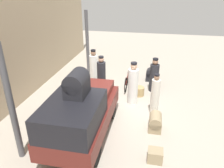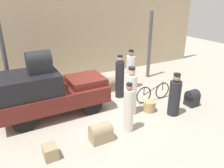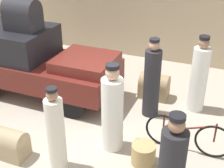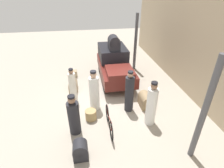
{
  "view_description": "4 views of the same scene",
  "coord_description": "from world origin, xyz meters",
  "px_view_note": "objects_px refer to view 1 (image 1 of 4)",
  "views": [
    {
      "loc": [
        -7.65,
        -1.39,
        4.67
      ],
      "look_at": [
        0.2,
        0.2,
        0.95
      ],
      "focal_mm": 35.0,
      "sensor_mm": 36.0,
      "label": 1
    },
    {
      "loc": [
        -3.52,
        -6.64,
        4.13
      ],
      "look_at": [
        0.2,
        0.2,
        0.95
      ],
      "focal_mm": 35.0,
      "sensor_mm": 36.0,
      "label": 2
    },
    {
      "loc": [
        2.41,
        -5.23,
        4.07
      ],
      "look_at": [
        0.2,
        0.2,
        0.95
      ],
      "focal_mm": 50.0,
      "sensor_mm": 36.0,
      "label": 3
    },
    {
      "loc": [
        6.84,
        -0.9,
        4.8
      ],
      "look_at": [
        0.2,
        0.2,
        0.95
      ],
      "focal_mm": 28.0,
      "sensor_mm": 36.0,
      "label": 4
    }
  ],
  "objects_px": {
    "wicker_basket": "(139,91)",
    "porter_carrying_trunk": "(94,70)",
    "truck": "(81,114)",
    "suitcase_tan_flat": "(155,155)",
    "suitcase_small_leather": "(84,89)",
    "bicycle": "(127,81)",
    "trunk_barrel_dark": "(150,75)",
    "porter_with_bicycle": "(155,96)",
    "trunk_on_truck_roof": "(77,84)",
    "porter_standing_middle": "(154,76)",
    "trunk_wicker_pale": "(155,122)",
    "porter_lifting_near_truck": "(133,85)",
    "conductor_in_dark_uniform": "(101,78)"
  },
  "relations": [
    {
      "from": "conductor_in_dark_uniform",
      "to": "suitcase_tan_flat",
      "type": "relative_size",
      "value": 4.34
    },
    {
      "from": "conductor_in_dark_uniform",
      "to": "trunk_wicker_pale",
      "type": "xyz_separation_m",
      "value": [
        -2.08,
        -2.43,
        -0.58
      ]
    },
    {
      "from": "truck",
      "to": "porter_carrying_trunk",
      "type": "bearing_deg",
      "value": 10.09
    },
    {
      "from": "porter_lifting_near_truck",
      "to": "porter_with_bicycle",
      "type": "distance_m",
      "value": 1.15
    },
    {
      "from": "wicker_basket",
      "to": "porter_lifting_near_truck",
      "type": "distance_m",
      "value": 0.97
    },
    {
      "from": "wicker_basket",
      "to": "trunk_wicker_pale",
      "type": "distance_m",
      "value": 2.54
    },
    {
      "from": "wicker_basket",
      "to": "porter_carrying_trunk",
      "type": "distance_m",
      "value": 2.44
    },
    {
      "from": "wicker_basket",
      "to": "conductor_in_dark_uniform",
      "type": "bearing_deg",
      "value": 101.68
    },
    {
      "from": "porter_carrying_trunk",
      "to": "conductor_in_dark_uniform",
      "type": "bearing_deg",
      "value": -146.91
    },
    {
      "from": "wicker_basket",
      "to": "trunk_barrel_dark",
      "type": "relative_size",
      "value": 0.69
    },
    {
      "from": "porter_with_bicycle",
      "to": "suitcase_small_leather",
      "type": "bearing_deg",
      "value": 73.67
    },
    {
      "from": "trunk_on_truck_roof",
      "to": "truck",
      "type": "bearing_deg",
      "value": -0.0
    },
    {
      "from": "wicker_basket",
      "to": "porter_carrying_trunk",
      "type": "height_order",
      "value": "porter_carrying_trunk"
    },
    {
      "from": "bicycle",
      "to": "porter_lifting_near_truck",
      "type": "distance_m",
      "value": 1.54
    },
    {
      "from": "trunk_wicker_pale",
      "to": "wicker_basket",
      "type": "bearing_deg",
      "value": 17.56
    },
    {
      "from": "suitcase_tan_flat",
      "to": "suitcase_small_leather",
      "type": "relative_size",
      "value": 0.59
    },
    {
      "from": "conductor_in_dark_uniform",
      "to": "suitcase_small_leather",
      "type": "distance_m",
      "value": 0.98
    },
    {
      "from": "porter_with_bicycle",
      "to": "conductor_in_dark_uniform",
      "type": "xyz_separation_m",
      "value": [
        1.06,
        2.36,
        0.09
      ]
    },
    {
      "from": "bicycle",
      "to": "suitcase_small_leather",
      "type": "relative_size",
      "value": 2.33
    },
    {
      "from": "bicycle",
      "to": "porter_with_bicycle",
      "type": "bearing_deg",
      "value": -147.24
    },
    {
      "from": "porter_with_bicycle",
      "to": "suitcase_small_leather",
      "type": "height_order",
      "value": "porter_with_bicycle"
    },
    {
      "from": "porter_with_bicycle",
      "to": "trunk_on_truck_roof",
      "type": "distance_m",
      "value": 3.38
    },
    {
      "from": "porter_carrying_trunk",
      "to": "suitcase_tan_flat",
      "type": "xyz_separation_m",
      "value": [
        -4.56,
        -3.08,
        -0.65
      ]
    },
    {
      "from": "porter_with_bicycle",
      "to": "porter_carrying_trunk",
      "type": "bearing_deg",
      "value": 56.05
    },
    {
      "from": "truck",
      "to": "suitcase_tan_flat",
      "type": "bearing_deg",
      "value": -103.42
    },
    {
      "from": "porter_standing_middle",
      "to": "trunk_wicker_pale",
      "type": "relative_size",
      "value": 2.44
    },
    {
      "from": "wicker_basket",
      "to": "trunk_on_truck_roof",
      "type": "bearing_deg",
      "value": 156.29
    },
    {
      "from": "trunk_wicker_pale",
      "to": "trunk_barrel_dark",
      "type": "height_order",
      "value": "trunk_barrel_dark"
    },
    {
      "from": "trunk_on_truck_roof",
      "to": "porter_carrying_trunk",
      "type": "bearing_deg",
      "value": 9.7
    },
    {
      "from": "truck",
      "to": "suitcase_small_leather",
      "type": "bearing_deg",
      "value": 17.1
    },
    {
      "from": "wicker_basket",
      "to": "porter_standing_middle",
      "type": "relative_size",
      "value": 0.28
    },
    {
      "from": "porter_lifting_near_truck",
      "to": "trunk_barrel_dark",
      "type": "relative_size",
      "value": 2.75
    },
    {
      "from": "porter_carrying_trunk",
      "to": "trunk_barrel_dark",
      "type": "relative_size",
      "value": 2.8
    },
    {
      "from": "porter_carrying_trunk",
      "to": "trunk_wicker_pale",
      "type": "distance_m",
      "value": 4.33
    },
    {
      "from": "trunk_on_truck_roof",
      "to": "porter_with_bicycle",
      "type": "bearing_deg",
      "value": -46.26
    },
    {
      "from": "porter_standing_middle",
      "to": "conductor_in_dark_uniform",
      "type": "bearing_deg",
      "value": 113.18
    },
    {
      "from": "porter_standing_middle",
      "to": "suitcase_tan_flat",
      "type": "height_order",
      "value": "porter_standing_middle"
    },
    {
      "from": "bicycle",
      "to": "trunk_wicker_pale",
      "type": "distance_m",
      "value": 3.42
    },
    {
      "from": "porter_with_bicycle",
      "to": "porter_carrying_trunk",
      "type": "height_order",
      "value": "porter_carrying_trunk"
    },
    {
      "from": "porter_standing_middle",
      "to": "suitcase_tan_flat",
      "type": "relative_size",
      "value": 3.74
    },
    {
      "from": "porter_with_bicycle",
      "to": "trunk_barrel_dark",
      "type": "xyz_separation_m",
      "value": [
        3.19,
        0.27,
        -0.45
      ]
    },
    {
      "from": "porter_lifting_near_truck",
      "to": "porter_carrying_trunk",
      "type": "xyz_separation_m",
      "value": [
        1.31,
        2.05,
        0.02
      ]
    },
    {
      "from": "bicycle",
      "to": "trunk_on_truck_roof",
      "type": "xyz_separation_m",
      "value": [
        -4.25,
        0.92,
        1.68
      ]
    },
    {
      "from": "porter_lifting_near_truck",
      "to": "trunk_barrel_dark",
      "type": "bearing_deg",
      "value": -14.58
    },
    {
      "from": "bicycle",
      "to": "wicker_basket",
      "type": "bearing_deg",
      "value": -136.71
    },
    {
      "from": "trunk_barrel_dark",
      "to": "suitcase_tan_flat",
      "type": "relative_size",
      "value": 1.54
    },
    {
      "from": "porter_with_bicycle",
      "to": "truck",
      "type": "bearing_deg",
      "value": 131.44
    },
    {
      "from": "truck",
      "to": "trunk_wicker_pale",
      "type": "xyz_separation_m",
      "value": [
        0.97,
        -2.33,
        -0.64
      ]
    },
    {
      "from": "wicker_basket",
      "to": "porter_with_bicycle",
      "type": "height_order",
      "value": "porter_with_bicycle"
    },
    {
      "from": "truck",
      "to": "bicycle",
      "type": "xyz_separation_m",
      "value": [
        4.09,
        -0.92,
        -0.56
      ]
    }
  ]
}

